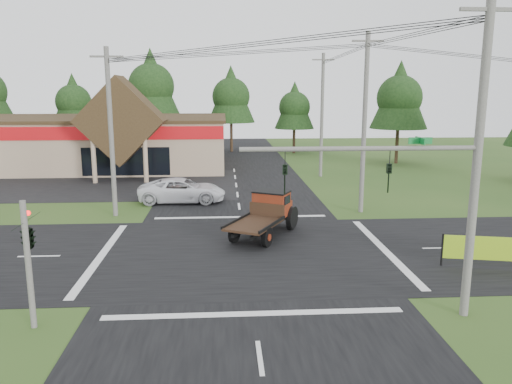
{
  "coord_description": "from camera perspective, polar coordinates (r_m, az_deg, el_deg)",
  "views": [
    {
      "loc": [
        -0.99,
        -23.61,
        7.87
      ],
      "look_at": [
        0.8,
        4.21,
        2.2
      ],
      "focal_mm": 35.0,
      "sensor_mm": 36.0,
      "label": 1
    }
  ],
  "objects": [
    {
      "name": "tree_side_ne",
      "position": [
        56.88,
        16.1,
        10.55
      ],
      "size": [
        6.16,
        6.16,
        11.11
      ],
      "color": "#332316",
      "rests_on": "ground"
    },
    {
      "name": "road_ew",
      "position": [
        24.9,
        -1.22,
        -6.9
      ],
      "size": [
        120.0,
        12.0,
        0.02
      ],
      "primitive_type": "cube",
      "color": "black",
      "rests_on": "ground"
    },
    {
      "name": "tree_row_c",
      "position": [
        65.24,
        -11.89,
        12.0
      ],
      "size": [
        7.28,
        7.28,
        13.13
      ],
      "color": "#332316",
      "rests_on": "ground"
    },
    {
      "name": "tree_row_d",
      "position": [
        65.62,
        -2.88,
        11.04
      ],
      "size": [
        6.16,
        6.16,
        11.11
      ],
      "color": "#332316",
      "rests_on": "ground"
    },
    {
      "name": "utility_pole_nw",
      "position": [
        32.47,
        -16.25,
        6.65
      ],
      "size": [
        2.0,
        0.3,
        10.5
      ],
      "color": "#595651",
      "rests_on": "ground"
    },
    {
      "name": "traffic_signal_mast",
      "position": [
        17.83,
        18.85,
        -0.27
      ],
      "size": [
        8.12,
        0.24,
        7.0
      ],
      "color": "#595651",
      "rests_on": "ground"
    },
    {
      "name": "roadside_banner",
      "position": [
        24.92,
        25.46,
        -6.22
      ],
      "size": [
        4.41,
        1.09,
        1.53
      ],
      "primitive_type": null,
      "rotation": [
        0.0,
        0.0,
        -0.22
      ],
      "color": "#7FA916",
      "rests_on": "ground"
    },
    {
      "name": "white_pickup",
      "position": [
        36.21,
        -8.44,
        0.2
      ],
      "size": [
        6.21,
        2.92,
        1.72
      ],
      "primitive_type": "imported",
      "rotation": [
        0.0,
        0.0,
        1.56
      ],
      "color": "white",
      "rests_on": "ground"
    },
    {
      "name": "utility_pole_nr",
      "position": [
        18.35,
        23.97,
        3.52
      ],
      "size": [
        2.0,
        0.3,
        11.0
      ],
      "color": "#595651",
      "rests_on": "ground"
    },
    {
      "name": "tree_row_b",
      "position": [
        68.32,
        -20.15,
        9.82
      ],
      "size": [
        5.6,
        5.6,
        10.1
      ],
      "color": "#332316",
      "rests_on": "ground"
    },
    {
      "name": "utility_pole_ne",
      "position": [
        32.92,
        12.28,
        7.79
      ],
      "size": [
        2.0,
        0.3,
        11.5
      ],
      "color": "#595651",
      "rests_on": "ground"
    },
    {
      "name": "antique_flatbed_truck",
      "position": [
        27.26,
        0.84,
        -2.68
      ],
      "size": [
        4.61,
        6.07,
        2.39
      ],
      "primitive_type": null,
      "rotation": [
        0.0,
        0.0,
        -0.49
      ],
      "color": "#5F1E0D",
      "rests_on": "ground"
    },
    {
      "name": "road_ns",
      "position": [
        24.9,
        -1.22,
        -6.9
      ],
      "size": [
        12.0,
        120.0,
        0.02
      ],
      "primitive_type": "cube",
      "color": "black",
      "rests_on": "ground"
    },
    {
      "name": "cvs_building",
      "position": [
        55.41,
        -19.16,
        5.59
      ],
      "size": [
        30.4,
        18.2,
        9.19
      ],
      "color": "tan",
      "rests_on": "ground"
    },
    {
      "name": "utility_pole_n",
      "position": [
        46.54,
        7.55,
        8.77
      ],
      "size": [
        2.0,
        0.3,
        11.2
      ],
      "color": "#595651",
      "rests_on": "ground"
    },
    {
      "name": "traffic_signal_corner",
      "position": [
        18.07,
        -24.72,
        -3.49
      ],
      "size": [
        0.53,
        2.48,
        4.4
      ],
      "color": "#595651",
      "rests_on": "ground"
    },
    {
      "name": "parking_apron",
      "position": [
        45.24,
        -20.34,
        0.77
      ],
      "size": [
        28.0,
        14.0,
        0.02
      ],
      "primitive_type": "cube",
      "color": "black",
      "rests_on": "ground"
    },
    {
      "name": "ground",
      "position": [
        24.91,
        -1.22,
        -6.93
      ],
      "size": [
        120.0,
        120.0,
        0.0
      ],
      "primitive_type": "plane",
      "color": "#2B491A",
      "rests_on": "ground"
    },
    {
      "name": "tree_row_e",
      "position": [
        64.27,
        4.42,
        9.82
      ],
      "size": [
        5.04,
        5.04,
        9.09
      ],
      "color": "#332316",
      "rests_on": "ground"
    }
  ]
}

